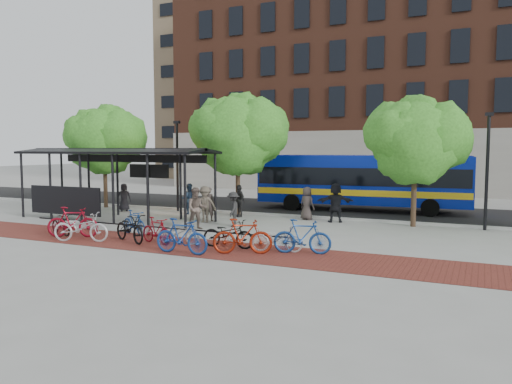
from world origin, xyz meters
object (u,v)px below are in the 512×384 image
at_px(pedestrian_4, 239,201).
at_px(pedestrian_6, 307,203).
at_px(bike_7, 182,236).
at_px(bike_8, 228,234).
at_px(bike_11, 302,237).
at_px(pedestrian_2, 189,199).
at_px(bike_6, 178,232).
at_px(pedestrian_0, 124,197).
at_px(bike_1, 73,222).
at_px(tree_a, 106,137).
at_px(bike_0, 61,224).
at_px(bike_5, 156,231).
at_px(tree_c, 418,138).
at_px(bike_10, 277,239).
at_px(lamp_post_left, 177,163).
at_px(lamp_post_right, 487,168).
at_px(pedestrian_8, 197,208).
at_px(tree_b, 240,132).
at_px(bus, 362,179).
at_px(bike_9, 242,236).
at_px(pedestrian_3, 205,204).
at_px(pedestrian_1, 209,204).
at_px(bike_4, 130,228).
at_px(pedestrian_9, 233,209).
at_px(pedestrian_5, 336,203).
at_px(bus_shelter, 113,160).
at_px(bike_3, 134,223).
at_px(bike_2, 81,227).

relative_size(pedestrian_4, pedestrian_6, 1.02).
relative_size(bike_7, bike_8, 1.03).
xyz_separation_m(bike_11, pedestrian_2, (-9.07, 7.21, 0.24)).
distance_m(pedestrian_2, pedestrian_6, 6.59).
bearing_deg(bike_7, bike_6, 36.29).
bearing_deg(pedestrian_0, bike_1, -105.05).
distance_m(tree_a, bike_0, 10.46).
bearing_deg(bike_1, bike_5, -109.66).
height_order(tree_c, bike_10, tree_c).
height_order(lamp_post_left, lamp_post_right, same).
relative_size(bike_6, pedestrian_8, 0.91).
height_order(bike_0, bike_7, bike_7).
distance_m(tree_b, bike_7, 10.60).
distance_m(bike_5, pedestrian_8, 3.61).
bearing_deg(bike_7, bike_0, 79.91).
xyz_separation_m(lamp_post_right, bus, (-6.47, 4.50, -0.92)).
xyz_separation_m(bike_0, bike_10, (9.46, 0.54, 0.03)).
height_order(pedestrian_4, pedestrian_8, pedestrian_8).
bearing_deg(bike_9, pedestrian_3, 16.74).
bearing_deg(bike_10, bike_1, 82.67).
bearing_deg(tree_a, pedestrian_1, -15.98).
height_order(bike_10, pedestrian_8, pedestrian_8).
height_order(bike_4, pedestrian_9, pedestrian_9).
relative_size(pedestrian_1, pedestrian_9, 1.06).
relative_size(lamp_post_left, bike_4, 2.47).
distance_m(pedestrian_2, pedestrian_5, 8.12).
bearing_deg(tree_c, bus, 126.89).
height_order(bus_shelter, bike_4, bus_shelter).
bearing_deg(pedestrian_4, bike_11, -17.21).
distance_m(bike_1, bike_3, 2.40).
relative_size(pedestrian_1, pedestrian_2, 1.01).
bearing_deg(bike_11, bike_10, 80.92).
xyz_separation_m(bus, bike_3, (-6.76, -11.93, -1.32)).
xyz_separation_m(tree_c, bike_3, (-10.32, -7.18, -3.54)).
bearing_deg(tree_b, pedestrian_1, -101.37).
distance_m(bus_shelter, pedestrian_6, 10.00).
height_order(lamp_post_left, bike_7, lamp_post_left).
relative_size(bike_0, bike_9, 0.82).
distance_m(bike_3, pedestrian_0, 8.26).
xyz_separation_m(tree_a, bike_11, (15.26, -7.83, -3.65)).
xyz_separation_m(lamp_post_right, bike_3, (-13.23, -7.44, -2.24)).
bearing_deg(bike_3, bike_0, 135.06).
xyz_separation_m(tree_b, pedestrian_6, (3.75, -0.01, -3.63)).
relative_size(bike_1, bike_5, 1.24).
bearing_deg(pedestrian_9, bike_11, 31.49).
xyz_separation_m(bike_2, pedestrian_1, (1.70, 6.84, 0.28)).
relative_size(lamp_post_right, bike_5, 3.07).
bearing_deg(tree_b, bike_10, -55.85).
distance_m(bike_1, bike_5, 3.88).
bearing_deg(bike_10, bike_8, 80.06).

